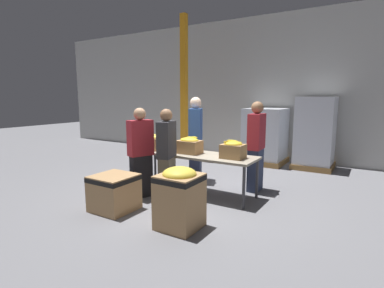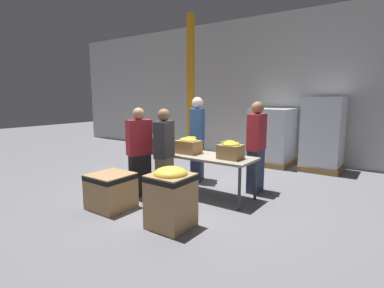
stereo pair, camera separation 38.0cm
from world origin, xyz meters
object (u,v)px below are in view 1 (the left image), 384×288
at_px(sorting_table, 193,156).
at_px(volunteer_0, 196,140).
at_px(pallet_stack_1, 315,134).
at_px(banana_box_1, 189,145).
at_px(donation_bin_1, 180,196).
at_px(volunteer_2, 256,147).
at_px(volunteer_1, 141,153).
at_px(banana_box_0, 155,142).
at_px(banana_box_2, 233,149).
at_px(support_pillar, 184,89).
at_px(pallet_stack_0, 265,136).
at_px(volunteer_3, 167,155).
at_px(donation_bin_0, 114,191).

bearing_deg(sorting_table, volunteer_0, 117.26).
height_order(volunteer_0, pallet_stack_1, pallet_stack_1).
xyz_separation_m(sorting_table, banana_box_1, (-0.06, -0.03, 0.20)).
bearing_deg(donation_bin_1, volunteer_2, 81.86).
bearing_deg(volunteer_2, volunteer_1, -51.91).
distance_m(banana_box_0, volunteer_0, 0.93).
distance_m(sorting_table, banana_box_0, 0.87).
bearing_deg(banana_box_2, banana_box_0, -178.21).
relative_size(banana_box_0, banana_box_1, 1.04).
height_order(support_pillar, pallet_stack_0, support_pillar).
xyz_separation_m(banana_box_2, volunteer_0, (-1.19, 0.76, -0.02)).
bearing_deg(support_pillar, volunteer_3, -61.92).
height_order(sorting_table, support_pillar, support_pillar).
height_order(volunteer_2, donation_bin_1, volunteer_2).
bearing_deg(sorting_table, volunteer_3, -107.06).
bearing_deg(pallet_stack_1, volunteer_1, -119.91).
relative_size(sorting_table, pallet_stack_1, 1.35).
height_order(banana_box_1, pallet_stack_1, pallet_stack_1).
xyz_separation_m(volunteer_0, volunteer_3, (0.21, -1.31, -0.10)).
bearing_deg(donation_bin_0, donation_bin_1, 0.00).
relative_size(support_pillar, pallet_stack_1, 2.25).
bearing_deg(donation_bin_1, sorting_table, 114.79).
relative_size(banana_box_1, volunteer_3, 0.27).
xyz_separation_m(banana_box_2, volunteer_1, (-1.47, -0.67, -0.11)).
distance_m(donation_bin_1, support_pillar, 4.89).
relative_size(banana_box_0, pallet_stack_0, 0.30).
relative_size(banana_box_1, volunteer_0, 0.24).
relative_size(volunteer_0, donation_bin_1, 2.08).
relative_size(volunteer_3, support_pillar, 0.40).
relative_size(banana_box_1, pallet_stack_1, 0.24).
height_order(sorting_table, banana_box_1, banana_box_1).
xyz_separation_m(volunteer_2, pallet_stack_0, (-0.61, 2.44, -0.12)).
height_order(banana_box_1, banana_box_2, banana_box_1).
bearing_deg(banana_box_1, volunteer_3, -102.24).
bearing_deg(volunteer_2, banana_box_2, -13.98).
bearing_deg(pallet_stack_0, banana_box_0, -110.10).
distance_m(volunteer_0, volunteer_3, 1.33).
xyz_separation_m(banana_box_1, pallet_stack_0, (0.40, 3.19, -0.17)).
relative_size(volunteer_3, donation_bin_0, 2.54).
xyz_separation_m(banana_box_1, donation_bin_1, (0.71, -1.38, -0.44)).
distance_m(banana_box_0, banana_box_1, 0.78).
bearing_deg(volunteer_3, pallet_stack_0, -23.52).
xyz_separation_m(banana_box_2, volunteer_3, (-0.99, -0.55, -0.11)).
xyz_separation_m(banana_box_0, donation_bin_1, (1.49, -1.34, -0.45)).
height_order(banana_box_0, volunteer_1, volunteer_1).
bearing_deg(volunteer_0, pallet_stack_0, 140.20).
bearing_deg(pallet_stack_0, pallet_stack_1, 2.37).
bearing_deg(volunteer_3, volunteer_1, 87.96).
distance_m(banana_box_0, volunteer_2, 1.96).
height_order(banana_box_1, volunteer_1, volunteer_1).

